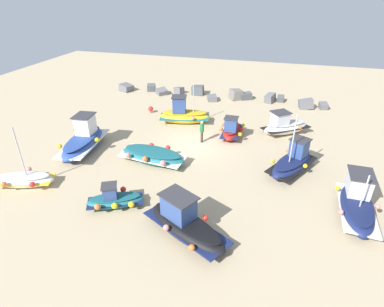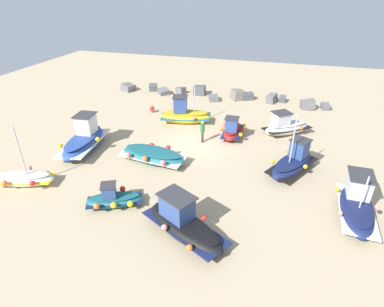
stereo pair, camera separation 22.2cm
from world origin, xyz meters
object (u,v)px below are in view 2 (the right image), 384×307
at_px(fishing_boat_0, 357,205).
at_px(fishing_boat_1, 84,140).
at_px(fishing_boat_8, 114,199).
at_px(fishing_boat_9, 153,155).
at_px(fishing_boat_3, 185,115).
at_px(person_walking, 202,130).
at_px(fishing_boat_6, 25,179).
at_px(fishing_boat_2, 232,130).
at_px(fishing_boat_7, 286,127).
at_px(mooring_buoy_0, 152,109).
at_px(fishing_boat_4, 293,163).
at_px(fishing_boat_5, 183,223).

height_order(fishing_boat_0, fishing_boat_1, fishing_boat_0).
height_order(fishing_boat_8, fishing_boat_9, fishing_boat_8).
xyz_separation_m(fishing_boat_0, fishing_boat_9, (-12.37, 2.25, -0.21)).
bearing_deg(fishing_boat_8, fishing_boat_3, -116.89).
distance_m(fishing_boat_0, fishing_boat_9, 12.57).
relative_size(fishing_boat_8, person_walking, 1.88).
distance_m(fishing_boat_0, fishing_boat_6, 18.88).
bearing_deg(fishing_boat_8, fishing_boat_2, -139.96).
bearing_deg(fishing_boat_7, mooring_buoy_0, -43.48).
bearing_deg(person_walking, fishing_boat_1, 30.75).
distance_m(fishing_boat_2, fishing_boat_8, 11.48).
bearing_deg(fishing_boat_1, fishing_boat_8, -141.54).
relative_size(fishing_boat_1, fishing_boat_6, 1.36).
bearing_deg(mooring_buoy_0, fishing_boat_4, -29.44).
bearing_deg(fishing_boat_0, fishing_boat_2, 47.90).
bearing_deg(fishing_boat_0, mooring_buoy_0, 58.18).
bearing_deg(fishing_boat_6, fishing_boat_0, 170.47).
bearing_deg(fishing_boat_2, fishing_boat_9, -39.61).
distance_m(fishing_boat_4, fishing_boat_7, 5.86).
xyz_separation_m(fishing_boat_5, fishing_boat_6, (-10.47, 1.38, -0.25)).
xyz_separation_m(fishing_boat_2, fishing_boat_6, (-10.86, -10.15, -0.15)).
bearing_deg(fishing_boat_5, fishing_boat_2, -63.43).
distance_m(fishing_boat_7, person_walking, 6.91).
bearing_deg(fishing_boat_3, fishing_boat_5, 93.59).
height_order(fishing_boat_0, fishing_boat_5, fishing_boat_0).
relative_size(fishing_boat_4, fishing_boat_6, 1.14).
bearing_deg(person_walking, mooring_buoy_0, -30.78).
height_order(fishing_boat_2, fishing_boat_6, fishing_boat_6).
distance_m(fishing_boat_1, mooring_buoy_0, 8.45).
bearing_deg(fishing_boat_8, fishing_boat_0, 166.92).
xyz_separation_m(fishing_boat_4, fishing_boat_9, (-9.15, -1.30, -0.18)).
relative_size(fishing_boat_9, mooring_buoy_0, 7.78).
relative_size(fishing_boat_0, fishing_boat_2, 1.44).
relative_size(fishing_boat_3, fishing_boat_7, 1.12).
relative_size(fishing_boat_1, person_walking, 3.05).
height_order(fishing_boat_5, fishing_boat_7, fishing_boat_5).
height_order(fishing_boat_4, fishing_boat_7, fishing_boat_4).
relative_size(fishing_boat_0, fishing_boat_9, 0.93).
height_order(fishing_boat_4, fishing_boat_9, fishing_boat_4).
height_order(fishing_boat_2, mooring_buoy_0, fishing_boat_2).
height_order(fishing_boat_4, fishing_boat_8, fishing_boat_4).
bearing_deg(fishing_boat_3, fishing_boat_2, 146.00).
distance_m(fishing_boat_3, fishing_boat_4, 10.76).
distance_m(fishing_boat_0, fishing_boat_7, 10.13).
xyz_separation_m(fishing_boat_6, fishing_boat_7, (14.88, 11.89, 0.23)).
height_order(fishing_boat_1, mooring_buoy_0, fishing_boat_1).
relative_size(fishing_boat_2, fishing_boat_9, 0.65).
bearing_deg(fishing_boat_4, person_walking, 98.24).
xyz_separation_m(fishing_boat_5, mooring_buoy_0, (-7.76, 14.66, -0.30)).
height_order(fishing_boat_0, fishing_boat_3, fishing_boat_3).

